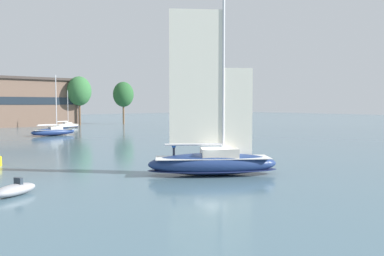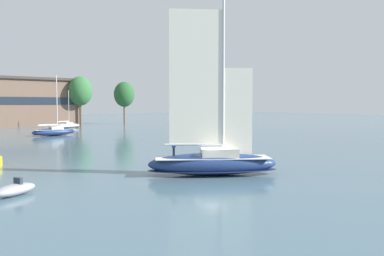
% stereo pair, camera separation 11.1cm
% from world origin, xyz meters
% --- Properties ---
extents(ground_plane, '(400.00, 400.00, 0.00)m').
position_xyz_m(ground_plane, '(0.00, 0.00, 0.00)').
color(ground_plane, slate).
extents(waterfront_building, '(30.83, 13.60, 13.66)m').
position_xyz_m(waterfront_building, '(4.19, 89.00, 6.88)').
color(waterfront_building, brown).
rests_on(waterfront_building, ground).
extents(tree_shore_left, '(6.94, 6.94, 14.29)m').
position_xyz_m(tree_shore_left, '(19.06, 81.93, 10.00)').
color(tree_shore_left, brown).
rests_on(tree_shore_left, ground).
extents(tree_shore_center, '(6.43, 6.43, 13.24)m').
position_xyz_m(tree_shore_center, '(33.31, 82.04, 9.27)').
color(tree_shore_center, brown).
rests_on(tree_shore_center, ground).
extents(sailboat_main, '(11.40, 8.92, 15.77)m').
position_xyz_m(sailboat_main, '(0.02, -0.01, 1.22)').
color(sailboat_main, navy).
rests_on(sailboat_main, ground).
extents(sailboat_moored_mid_channel, '(7.39, 3.41, 9.81)m').
position_xyz_m(sailboat_moored_mid_channel, '(11.81, 72.32, 0.67)').
color(sailboat_moored_mid_channel, silver).
rests_on(sailboat_moored_mid_channel, ground).
extents(sailboat_moored_far_slip, '(8.86, 3.03, 11.98)m').
position_xyz_m(sailboat_moored_far_slip, '(1.78, 50.46, 0.81)').
color(sailboat_moored_far_slip, navy).
rests_on(sailboat_moored_far_slip, ground).
extents(motor_tender, '(3.52, 2.63, 1.26)m').
position_xyz_m(motor_tender, '(-15.65, 2.45, 0.41)').
color(motor_tender, '#99999E').
rests_on(motor_tender, ground).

